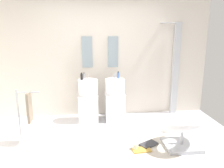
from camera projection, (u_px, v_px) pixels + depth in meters
ground_plane at (106, 151)px, 3.52m from camera, size 4.80×3.60×0.04m
rear_partition at (100, 57)px, 4.82m from camera, size 4.80×0.10×2.60m
pedestal_sink_left at (88, 100)px, 4.58m from camera, size 0.40×0.40×0.99m
pedestal_sink_right at (115, 100)px, 4.63m from camera, size 0.40×0.40×0.99m
vanity_mirror_left at (87, 52)px, 4.69m from camera, size 0.22×0.03×0.66m
vanity_mirror_right at (113, 52)px, 4.75m from camera, size 0.22×0.03×0.66m
shower_column at (175, 67)px, 4.91m from camera, size 0.49×0.24×2.05m
lounge_chair at (183, 127)px, 3.52m from camera, size 1.02×1.02×0.65m
towel_rack at (28, 109)px, 3.56m from camera, size 0.37×0.22×0.95m
area_rug at (142, 148)px, 3.55m from camera, size 1.00×0.78×0.01m
magazine_ochre at (142, 150)px, 3.47m from camera, size 0.31×0.20×0.02m
magazine_charcoal at (149, 144)px, 3.63m from camera, size 0.34×0.30×0.03m
coffee_mug at (135, 146)px, 3.50m from camera, size 0.08×0.08×0.10m
soap_bottle_grey at (84, 76)px, 4.54m from camera, size 0.04×0.04×0.13m
soap_bottle_blue at (118, 75)px, 4.60m from camera, size 0.05×0.05×0.15m
soap_bottle_black at (82, 77)px, 4.45m from camera, size 0.05×0.05×0.15m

